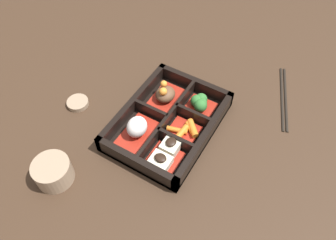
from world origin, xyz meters
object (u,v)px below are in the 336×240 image
bowl_rice (137,129)px  sauce_dish (78,103)px  tea_cup (53,171)px  chopsticks (284,97)px

bowl_rice → sauce_dish: bowl_rice is taller
bowl_rice → tea_cup: bowl_rice is taller
bowl_rice → tea_cup: (-0.18, 0.09, -0.01)m
bowl_rice → sauce_dish: (0.01, 0.18, -0.03)m
bowl_rice → chopsticks: bearing=-41.1°
bowl_rice → chopsticks: 0.38m
tea_cup → sauce_dish: tea_cup is taller
sauce_dish → chopsticks: bearing=-57.1°
chopsticks → bowl_rice: bearing=138.9°
tea_cup → bowl_rice: bearing=-27.4°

